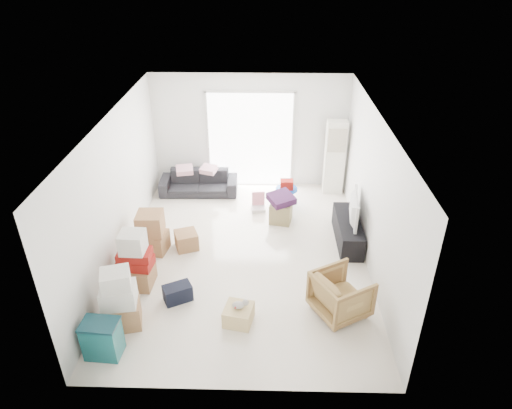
{
  "coord_description": "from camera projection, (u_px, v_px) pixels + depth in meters",
  "views": [
    {
      "loc": [
        0.39,
        -7.01,
        5.13
      ],
      "look_at": [
        0.2,
        0.2,
        1.0
      ],
      "focal_mm": 32.0,
      "sensor_mm": 36.0,
      "label": 1
    }
  ],
  "objects": [
    {
      "name": "ac_tower",
      "position": [
        335.0,
        157.0,
        10.46
      ],
      "size": [
        0.45,
        0.3,
        1.75
      ],
      "primitive_type": "cube",
      "color": "white",
      "rests_on": "room_shell"
    },
    {
      "name": "armchair",
      "position": [
        341.0,
        293.0,
        7.12
      ],
      "size": [
        1.02,
        1.03,
        0.8
      ],
      "primitive_type": "imported",
      "rotation": [
        0.0,
        0.0,
        2.09
      ],
      "color": "tan",
      "rests_on": "room_shell"
    },
    {
      "name": "pillow_left",
      "position": [
        184.0,
        164.0,
        10.42
      ],
      "size": [
        0.43,
        0.37,
        0.12
      ],
      "primitive_type": "cube",
      "rotation": [
        0.0,
        0.0,
        0.21
      ],
      "color": "#BF8B9D",
      "rests_on": "sofa"
    },
    {
      "name": "wood_crate",
      "position": [
        239.0,
        315.0,
        7.07
      ],
      "size": [
        0.5,
        0.5,
        0.28
      ],
      "primitive_type": "cube",
      "rotation": [
        0.0,
        0.0,
        -0.21
      ],
      "color": "#D9BE7D",
      "rests_on": "room_shell"
    },
    {
      "name": "pillow_right",
      "position": [
        208.0,
        163.0,
        10.45
      ],
      "size": [
        0.46,
        0.41,
        0.13
      ],
      "primitive_type": "cube",
      "rotation": [
        0.0,
        0.0,
        -0.35
      ],
      "color": "#BF8B9D",
      "rests_on": "sofa"
    },
    {
      "name": "sofa",
      "position": [
        198.0,
        179.0,
        10.66
      ],
      "size": [
        1.8,
        0.56,
        0.7
      ],
      "primitive_type": "imported",
      "rotation": [
        0.0,
        0.0,
        0.02
      ],
      "color": "#232328",
      "rests_on": "room_shell"
    },
    {
      "name": "room_shell",
      "position": [
        244.0,
        193.0,
        7.97
      ],
      "size": [
        4.98,
        6.48,
        3.18
      ],
      "color": "white",
      "rests_on": "ground"
    },
    {
      "name": "television",
      "position": [
        349.0,
        218.0,
        8.8
      ],
      "size": [
        0.67,
        1.02,
        0.13
      ],
      "primitive_type": "imported",
      "rotation": [
        0.0,
        0.0,
        1.45
      ],
      "color": "black",
      "rests_on": "tv_console"
    },
    {
      "name": "box_stack_b",
      "position": [
        136.0,
        263.0,
        7.69
      ],
      "size": [
        0.6,
        0.54,
        1.06
      ],
      "rotation": [
        0.0,
        0.0,
        -0.13
      ],
      "color": "#A7774B",
      "rests_on": "room_shell"
    },
    {
      "name": "ottoman",
      "position": [
        281.0,
        212.0,
        9.61
      ],
      "size": [
        0.51,
        0.51,
        0.44
      ],
      "primitive_type": "cube",
      "rotation": [
        0.0,
        0.0,
        -0.2
      ],
      "color": "#968157",
      "rests_on": "room_shell"
    },
    {
      "name": "loose_box",
      "position": [
        186.0,
        240.0,
        8.79
      ],
      "size": [
        0.52,
        0.52,
        0.34
      ],
      "primitive_type": "cube",
      "rotation": [
        0.0,
        0.0,
        0.37
      ],
      "color": "#A7774B",
      "rests_on": "room_shell"
    },
    {
      "name": "box_stack_a",
      "position": [
        120.0,
        302.0,
        6.86
      ],
      "size": [
        0.65,
        0.58,
        1.01
      ],
      "rotation": [
        0.0,
        0.0,
        0.12
      ],
      "color": "#A7774B",
      "rests_on": "room_shell"
    },
    {
      "name": "tv_console",
      "position": [
        348.0,
        231.0,
        8.95
      ],
      "size": [
        0.43,
        1.44,
        0.48
      ],
      "primitive_type": "cube",
      "color": "black",
      "rests_on": "room_shell"
    },
    {
      "name": "blanket",
      "position": [
        281.0,
        200.0,
        9.47
      ],
      "size": [
        0.65,
        0.65,
        0.14
      ],
      "primitive_type": "cube",
      "rotation": [
        0.0,
        0.0,
        0.47
      ],
      "color": "#3C1A42",
      "rests_on": "ottoman"
    },
    {
      "name": "sliding_door",
      "position": [
        250.0,
        136.0,
        10.61
      ],
      "size": [
        2.1,
        0.04,
        2.33
      ],
      "color": "white",
      "rests_on": "room_shell"
    },
    {
      "name": "plush_bunny",
      "position": [
        240.0,
        304.0,
        6.97
      ],
      "size": [
        0.26,
        0.15,
        0.13
      ],
      "rotation": [
        0.0,
        0.0,
        0.28
      ],
      "color": "#B2ADA8",
      "rests_on": "wood_crate"
    },
    {
      "name": "box_stack_c",
      "position": [
        151.0,
        233.0,
        8.6
      ],
      "size": [
        0.62,
        0.54,
        0.82
      ],
      "rotation": [
        0.0,
        0.0,
        -0.14
      ],
      "color": "#A7774B",
      "rests_on": "room_shell"
    },
    {
      "name": "storage_bins",
      "position": [
        102.0,
        339.0,
        6.42
      ],
      "size": [
        0.54,
        0.4,
        0.59
      ],
      "rotation": [
        0.0,
        0.0,
        -0.07
      ],
      "color": "#135E62",
      "rests_on": "room_shell"
    },
    {
      "name": "kids_table",
      "position": [
        287.0,
        188.0,
        10.11
      ],
      "size": [
        0.49,
        0.49,
        0.62
      ],
      "rotation": [
        0.0,
        0.0,
        0.02
      ],
      "color": "#0946B7",
      "rests_on": "room_shell"
    },
    {
      "name": "duffel_bag",
      "position": [
        178.0,
        293.0,
        7.5
      ],
      "size": [
        0.52,
        0.45,
        0.29
      ],
      "primitive_type": "cube",
      "rotation": [
        0.0,
        0.0,
        0.48
      ],
      "color": "black",
      "rests_on": "room_shell"
    },
    {
      "name": "toy_walker",
      "position": [
        258.0,
        205.0,
        10.09
      ],
      "size": [
        0.33,
        0.3,
        0.4
      ],
      "rotation": [
        0.0,
        0.0,
        0.13
      ],
      "color": "silver",
      "rests_on": "room_shell"
    }
  ]
}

